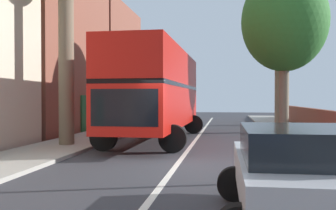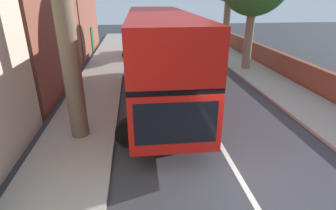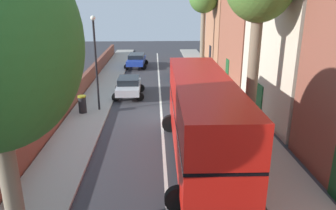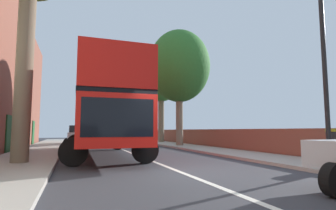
% 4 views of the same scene
% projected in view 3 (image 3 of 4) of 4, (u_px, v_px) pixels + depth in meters
% --- Properties ---
extents(ground_plane, '(84.00, 84.00, 0.00)m').
position_uv_depth(ground_plane, '(162.00, 117.00, 21.02)').
color(ground_plane, '#333338').
extents(road_centre_line, '(0.16, 54.00, 0.01)m').
position_uv_depth(road_centre_line, '(162.00, 117.00, 21.02)').
color(road_centre_line, silver).
rests_on(road_centre_line, ground).
extents(sidewalk_left, '(2.60, 60.00, 0.12)m').
position_uv_depth(sidewalk_left, '(235.00, 115.00, 21.20)').
color(sidewalk_left, '#9E998E').
rests_on(sidewalk_left, ground).
extents(sidewalk_right, '(2.60, 60.00, 0.12)m').
position_uv_depth(sidewalk_right, '(87.00, 117.00, 20.80)').
color(sidewalk_right, '#9E998E').
rests_on(sidewalk_right, ground).
extents(terraced_houses_left, '(4.07, 47.62, 10.61)m').
position_uv_depth(terraced_houses_left, '(299.00, 45.00, 19.52)').
color(terraced_houses_left, '#9E6647').
rests_on(terraced_houses_left, ground).
extents(boundary_wall_right, '(0.36, 54.00, 1.33)m').
position_uv_depth(boundary_wall_right, '(62.00, 108.00, 20.55)').
color(boundary_wall_right, brown).
rests_on(boundary_wall_right, ground).
extents(double_decker_bus, '(3.66, 10.98, 4.06)m').
position_uv_depth(double_decker_bus, '(202.00, 115.00, 14.42)').
color(double_decker_bus, red).
rests_on(double_decker_bus, ground).
extents(parked_car_blue_right_0, '(2.68, 4.68, 1.51)m').
position_uv_depth(parked_car_blue_right_0, '(136.00, 60.00, 36.53)').
color(parked_car_blue_right_0, '#1E389E').
rests_on(parked_car_blue_right_0, ground).
extents(parked_car_silver_right_2, '(2.50, 4.11, 1.51)m').
position_uv_depth(parked_car_silver_right_2, '(129.00, 85.00, 25.32)').
color(parked_car_silver_right_2, '#B7BABF').
rests_on(parked_car_silver_right_2, ground).
extents(parked_car_black_left_5, '(2.46, 4.01, 1.64)m').
position_uv_depth(parked_car_black_left_5, '(184.00, 68.00, 31.44)').
color(parked_car_black_left_5, black).
rests_on(parked_car_black_left_5, ground).
extents(lamppost_right, '(0.32, 0.32, 6.31)m').
position_uv_depth(lamppost_right, '(96.00, 57.00, 20.90)').
color(lamppost_right, black).
rests_on(lamppost_right, sidewalk_right).
extents(litter_bin_right, '(0.55, 0.55, 1.18)m').
position_uv_depth(litter_bin_right, '(82.00, 104.00, 21.26)').
color(litter_bin_right, black).
rests_on(litter_bin_right, sidewalk_right).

